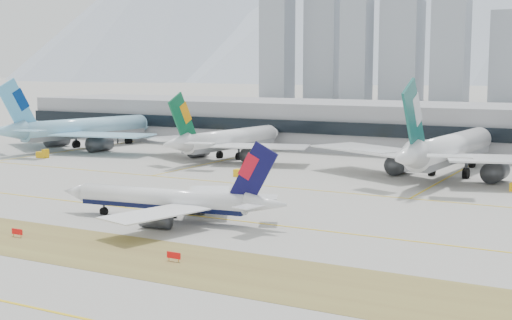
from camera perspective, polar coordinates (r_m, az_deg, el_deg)
The scene contains 11 objects.
ground at distance 132.07m, azimuth -3.24°, elevation -4.14°, with size 3000.00×3000.00×0.00m, color gray.
taxiing_airliner at distance 124.44m, azimuth -6.86°, elevation -3.24°, with size 43.71×37.75×14.69m.
widebody_korean at distance 240.45m, azimuth -13.86°, elevation 2.37°, with size 65.57×64.98×23.75m.
widebody_eva at distance 206.60m, azimuth -2.33°, elevation 1.55°, with size 56.90×55.95×20.38m.
widebody_cathay at distance 177.82m, azimuth 15.10°, elevation 0.73°, with size 69.11×67.77×24.69m.
terminal at distance 235.70m, azimuth 11.61°, elevation 2.63°, with size 280.00×43.10×15.00m.
hold_sign_left at distance 118.11m, azimuth -18.57°, elevation -5.46°, with size 2.20×0.15×1.35m.
hold_sign_right at distance 98.87m, azimuth -6.60°, elevation -7.60°, with size 2.20×0.15×1.35m.
gse_b at distance 173.73m, azimuth -1.14°, elevation -1.00°, with size 3.55×2.00×2.60m.
gse_a at distance 219.59m, azimuth -16.68°, elevation 0.44°, with size 3.55×2.00×2.60m.
city_skyline at distance 590.43m, azimuth 11.41°, elevation 9.49°, with size 342.00×49.80×140.00m.
Camera 1 is at (68.21, -109.99, 26.30)m, focal length 50.00 mm.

